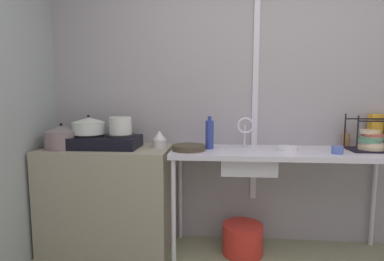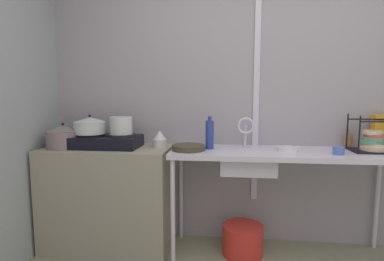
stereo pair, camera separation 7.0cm
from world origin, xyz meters
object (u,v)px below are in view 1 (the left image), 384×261
(small_bowl_on_drainboard, at_px, (287,148))
(dish_rack, at_px, (371,142))
(pot_on_left_burner, at_px, (89,126))
(cup_by_rack, at_px, (337,150))
(cereal_box, at_px, (379,131))
(bottle_by_sink, at_px, (210,134))
(faucet, at_px, (245,127))
(percolator, at_px, (159,139))
(bucket_on_floor, at_px, (243,239))
(frying_pan, at_px, (189,148))
(utensil_jar, at_px, (346,140))
(pot_on_right_burner, at_px, (120,126))
(pot_beside_stove, at_px, (62,137))
(sink_basin, at_px, (247,161))
(stove, at_px, (105,141))

(small_bowl_on_drainboard, bearing_deg, dish_rack, 5.01)
(pot_on_left_burner, bearing_deg, dish_rack, 1.17)
(cup_by_rack, bearing_deg, pot_on_left_burner, 176.85)
(cereal_box, bearing_deg, bottle_by_sink, -178.96)
(faucet, bearing_deg, percolator, -176.24)
(cup_by_rack, distance_m, bucket_on_floor, 1.05)
(frying_pan, distance_m, utensil_jar, 1.35)
(pot_on_right_burner, relative_size, utensil_jar, 0.87)
(pot_beside_stove, xyz_separation_m, cereal_box, (2.65, 0.27, 0.05))
(utensil_jar, bearing_deg, sink_basin, -163.77)
(frying_pan, relative_size, small_bowl_on_drainboard, 1.68)
(bucket_on_floor, bearing_deg, pot_on_left_burner, 179.12)
(cereal_box, bearing_deg, sink_basin, -173.84)
(percolator, xyz_separation_m, frying_pan, (0.26, -0.11, -0.05))
(stove, height_order, bucket_on_floor, stove)
(pot_on_right_burner, distance_m, bottle_by_sink, 0.74)
(pot_beside_stove, bearing_deg, frying_pan, 0.25)
(stove, xyz_separation_m, pot_beside_stove, (-0.34, -0.06, 0.04))
(stove, relative_size, cup_by_rack, 6.80)
(sink_basin, bearing_deg, bottle_by_sink, 168.18)
(dish_rack, relative_size, cereal_box, 1.19)
(cup_by_rack, relative_size, cereal_box, 0.30)
(bucket_on_floor, bearing_deg, percolator, 174.41)
(stove, xyz_separation_m, cereal_box, (2.30, 0.21, 0.09))
(dish_rack, relative_size, cup_by_rack, 4.02)
(sink_basin, bearing_deg, faucet, 94.71)
(stove, relative_size, pot_on_left_burner, 2.06)
(pot_on_left_burner, height_order, pot_beside_stove, pot_on_left_burner)
(pot_on_right_burner, distance_m, frying_pan, 0.60)
(sink_basin, relative_size, faucet, 1.65)
(stove, relative_size, pot_beside_stove, 2.02)
(faucet, distance_m, cereal_box, 1.14)
(frying_pan, height_order, bottle_by_sink, bottle_by_sink)
(pot_beside_stove, relative_size, bottle_by_sink, 1.04)
(stove, height_order, faucet, faucet)
(sink_basin, relative_size, frying_pan, 1.59)
(sink_basin, bearing_deg, percolator, 173.24)
(dish_rack, height_order, cup_by_rack, dish_rack)
(sink_basin, height_order, cup_by_rack, cup_by_rack)
(pot_on_right_burner, bearing_deg, dish_rack, 1.33)
(frying_pan, relative_size, utensil_jar, 1.27)
(percolator, height_order, dish_rack, dish_rack)
(dish_rack, height_order, bottle_by_sink, dish_rack)
(pot_on_left_burner, relative_size, bottle_by_sink, 1.02)
(cup_by_rack, distance_m, bottle_by_sink, 0.98)
(pot_on_left_burner, bearing_deg, pot_beside_stove, -163.34)
(percolator, relative_size, dish_rack, 0.43)
(stove, distance_m, dish_rack, 2.16)
(utensil_jar, bearing_deg, pot_beside_stove, -173.45)
(percolator, distance_m, cup_by_rack, 1.40)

